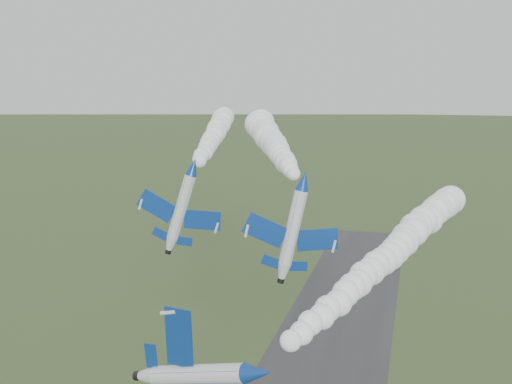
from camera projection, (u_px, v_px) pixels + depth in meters
jet_lead at (257, 374)px, 41.31m from camera, size 5.89×13.23×10.59m
smoke_trail_jet_lead at (396, 247)px, 67.83m from camera, size 17.13×56.00×4.46m
jet_pair_left at (193, 167)px, 71.52m from camera, size 10.59×12.95×4.17m
smoke_trail_jet_pair_left at (215, 133)px, 104.00m from camera, size 18.97×58.95×4.54m
jet_pair_right at (304, 181)px, 68.91m from camera, size 11.75×13.75×4.15m
smoke_trail_jet_pair_right at (272, 142)px, 97.81m from camera, size 26.58×50.52×5.77m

